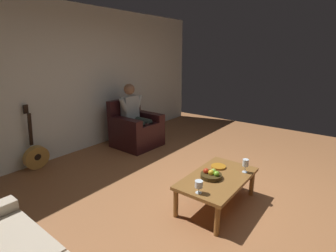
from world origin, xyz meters
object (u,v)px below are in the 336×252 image
Objects in this scene: wine_glass_near at (199,185)px; decorative_dish at (219,167)px; coffee_table at (217,180)px; person_seated at (135,113)px; guitar at (36,155)px; wine_glass_far at (246,164)px; armchair at (136,130)px; fruit_bowl at (211,175)px.

decorative_dish is (-0.72, -0.12, -0.09)m from wine_glass_near.
decorative_dish is (-0.25, -0.11, 0.06)m from coffee_table.
person_seated is 1.92m from guitar.
person_seated is 2.35m from decorative_dish.
coffee_table is at bearing -34.79° from wine_glass_far.
coffee_table is 0.28m from decorative_dish.
guitar is (1.80, -0.52, -0.10)m from armchair.
fruit_bowl is at bearing -34.54° from wine_glass_far.
wine_glass_far is 0.68× the size of fruit_bowl.
person_seated is 2.52m from fruit_bowl.
fruit_bowl is (1.03, 2.29, -0.25)m from person_seated.
wine_glass_near is at bearing 9.46° from decorative_dish.
wine_glass_far is (0.64, 2.55, 0.18)m from armchair.
decorative_dish is at bearing -169.10° from fruit_bowl.
coffee_table is at bearing 146.61° from fruit_bowl.
decorative_dish is at bearing 73.56° from armchair.
coffee_table is at bearing 69.05° from person_seated.
person_seated is 6.54× the size of decorative_dish.
guitar is at bearing -73.56° from coffee_table.
guitar is 5.56× the size of decorative_dish.
guitar is 2.91m from fruit_bowl.
guitar is 4.15× the size of fruit_bowl.
guitar is (0.84, -2.85, -0.11)m from coffee_table.
fruit_bowl is at bearing 10.90° from decorative_dish.
wine_glass_near is (0.47, 0.01, 0.15)m from coffee_table.
coffee_table is 6.30× the size of wine_glass_far.
wine_glass_near is 0.82m from wine_glass_far.
guitar reaches higher than wine_glass_near.
person_seated is at bearing -90.00° from armchair.
wine_glass_near is at bearing 1.27° from coffee_table.
person_seated is (-0.00, -0.01, 0.35)m from armchair.
person_seated is 2.64m from wine_glass_far.
armchair is 0.35m from person_seated.
armchair is 2.52m from coffee_table.
coffee_table is at bearing 106.44° from guitar.
person_seated reaches higher than wine_glass_far.
wine_glass_near is at bearing 8.30° from fruit_bowl.
person_seated is at bearing -112.32° from coffee_table.
armchair is 0.75× the size of person_seated.
person_seated is 2.75m from wine_glass_near.
person_seated reaches higher than decorative_dish.
decorative_dish is (0.71, 2.22, 0.07)m from armchair.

